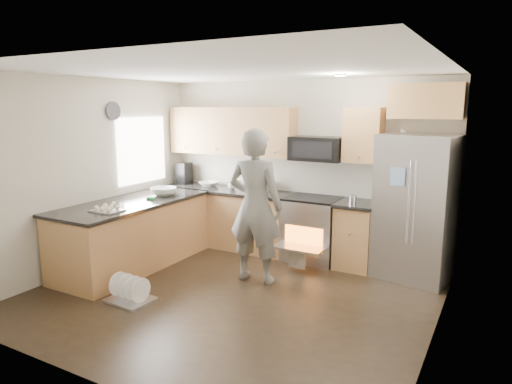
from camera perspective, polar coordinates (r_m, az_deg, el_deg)
The scene contains 8 objects.
ground at distance 5.56m, azimuth -3.23°, elevation -12.82°, with size 4.50×4.50×0.00m, color black.
room_shell at distance 5.16m, azimuth -3.68°, elevation 4.63°, with size 4.54×4.04×2.62m.
back_cabinet_run at distance 7.02m, azimuth 0.22°, elevation 0.41°, with size 4.45×0.64×2.50m.
peninsula at distance 6.63m, azimuth -15.02°, elevation -5.02°, with size 0.96×2.36×1.04m.
stove_range at distance 6.64m, azimuth 7.12°, elevation -2.82°, with size 0.76×0.97×1.79m.
refrigerator at distance 6.19m, azimuth 19.40°, elevation -1.86°, with size 1.03×0.86×1.87m.
person at distance 5.73m, azimuth -0.10°, elevation -1.79°, with size 0.71×0.47×1.96m, color gray.
dish_rack at distance 5.58m, azimuth -15.47°, elevation -12.20°, with size 0.53×0.44×0.31m.
Camera 1 is at (2.74, -4.30, 2.22)m, focal length 32.00 mm.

